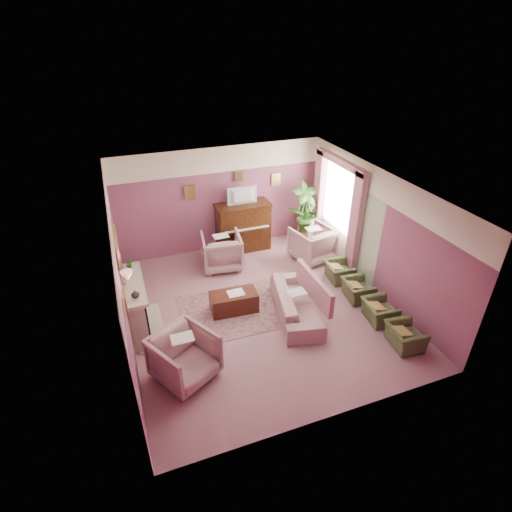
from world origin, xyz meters
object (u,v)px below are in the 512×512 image
object	(u,v)px
floral_armchair_left	(222,250)
coffee_table	(234,302)
floral_armchair_front	(184,355)
olive_chair_a	(405,333)
olive_chair_b	(380,309)
olive_chair_c	(358,287)
floral_armchair_right	(312,242)
television	(243,195)
piano	(243,227)
olive_chair_d	(339,269)
side_table	(307,228)
sofa	(296,299)

from	to	relation	value
floral_armchair_left	coffee_table	bearing A→B (deg)	-98.19
floral_armchair_front	olive_chair_a	xyz separation A→B (m)	(4.11, -0.70, -0.20)
floral_armchair_left	olive_chair_b	world-z (taller)	floral_armchair_left
floral_armchair_left	olive_chair_c	distance (m)	3.45
olive_chair_a	coffee_table	bearing A→B (deg)	141.58
floral_armchair_front	floral_armchair_right	bearing A→B (deg)	36.05
television	olive_chair_a	world-z (taller)	television
television	olive_chair_b	bearing A→B (deg)	-66.55
piano	floral_armchair_right	bearing A→B (deg)	-37.24
olive_chair_c	olive_chair_d	size ratio (longest dim) A/B	1.00
floral_armchair_right	olive_chair_b	bearing A→B (deg)	-86.70
piano	olive_chair_d	xyz separation A→B (m)	(1.67, -2.27, -0.35)
floral_armchair_front	olive_chair_b	world-z (taller)	floral_armchair_front
side_table	television	bearing A→B (deg)	177.98
side_table	sofa	bearing A→B (deg)	-120.27
sofa	olive_chair_d	bearing A→B (deg)	28.81
floral_armchair_right	olive_chair_a	bearing A→B (deg)	-87.45
olive_chair_a	olive_chair_c	world-z (taller)	same
sofa	olive_chair_b	xyz separation A→B (m)	(1.55, -0.79, -0.11)
sofa	olive_chair_a	xyz separation A→B (m)	(1.55, -1.61, -0.11)
olive_chair_c	olive_chair_d	distance (m)	0.82
television	floral_armchair_right	bearing A→B (deg)	-36.02
olive_chair_b	olive_chair_c	bearing A→B (deg)	90.00
floral_armchair_front	side_table	size ratio (longest dim) A/B	1.42
side_table	olive_chair_a	bearing A→B (deg)	-92.53
piano	television	world-z (taller)	television
television	side_table	world-z (taller)	television
olive_chair_c	side_table	xyz separation A→B (m)	(0.20, 2.97, 0.05)
piano	floral_armchair_front	xyz separation A→B (m)	(-2.44, -4.03, -0.15)
television	piano	bearing A→B (deg)	90.00
coffee_table	olive_chair_c	xyz separation A→B (m)	(2.75, -0.54, 0.07)
floral_armchair_right	olive_chair_c	world-z (taller)	floral_armchair_right
television	sofa	distance (m)	3.29
floral_armchair_front	olive_chair_d	distance (m)	4.48
television	olive_chair_b	distance (m)	4.40
piano	olive_chair_d	world-z (taller)	piano
olive_chair_b	olive_chair_d	world-z (taller)	same
floral_armchair_left	olive_chair_b	distance (m)	4.06
floral_armchair_front	olive_chair_a	bearing A→B (deg)	-9.63
floral_armchair_left	olive_chair_b	bearing A→B (deg)	-52.08
sofa	floral_armchair_left	world-z (taller)	floral_armchair_left
sofa	olive_chair_c	xyz separation A→B (m)	(1.55, 0.03, -0.11)
floral_armchair_right	sofa	bearing A→B (deg)	-125.24
piano	coffee_table	size ratio (longest dim) A/B	1.40
television	olive_chair_c	bearing A→B (deg)	-61.15
floral_armchair_right	olive_chair_c	distance (m)	1.95
olive_chair_d	side_table	xyz separation A→B (m)	(0.20, 2.15, 0.05)
television	olive_chair_a	bearing A→B (deg)	-70.31
piano	side_table	size ratio (longest dim) A/B	2.00
piano	side_table	world-z (taller)	piano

